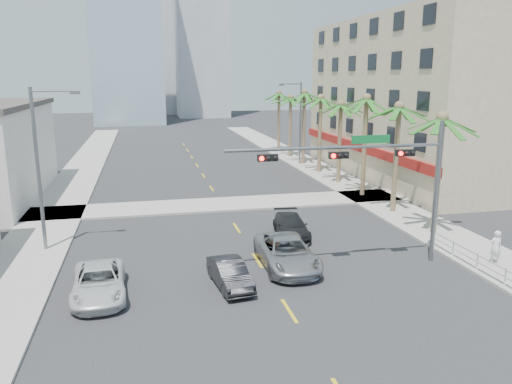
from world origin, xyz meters
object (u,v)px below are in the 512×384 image
traffic_signal_mast (381,169)px  car_parked_far (99,282)px  car_lane_center (287,252)px  car_lane_left (230,274)px  pedestrian (496,247)px  car_lane_right (291,226)px

traffic_signal_mast → car_parked_far: (-13.58, -0.78, -4.39)m
traffic_signal_mast → car_lane_center: 6.29m
traffic_signal_mast → car_parked_far: traffic_signal_mast is taller
car_parked_far → car_lane_left: bearing=-4.2°
car_lane_left → pedestrian: (13.64, -0.52, 0.42)m
car_lane_left → car_lane_right: car_lane_right is taller
car_parked_far → pedestrian: 19.48m
car_parked_far → car_lane_left: (5.82, -0.15, -0.05)m
car_parked_far → traffic_signal_mast: bearing=0.6°
car_parked_far → car_lane_left: 5.82m
pedestrian → car_parked_far: bearing=1.8°
car_lane_left → car_lane_center: size_ratio=0.68×
car_lane_center → pedestrian: bearing=-11.4°
car_parked_far → pedestrian: size_ratio=2.73×
car_parked_far → car_lane_center: size_ratio=0.87×
traffic_signal_mast → car_lane_left: size_ratio=2.94×
traffic_signal_mast → pedestrian: (5.88, -1.45, -4.02)m
traffic_signal_mast → car_lane_center: bearing=169.3°
car_parked_far → car_lane_right: (10.74, 6.43, -0.03)m
car_lane_center → car_parked_far: bearing=-168.7°
car_lane_right → pedestrian: 11.25m
car_lane_left → pedestrian: pedestrian is taller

